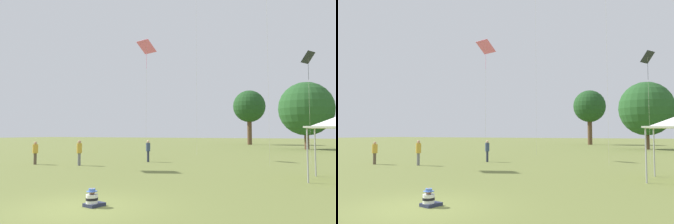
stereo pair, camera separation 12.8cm
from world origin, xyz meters
TOP-DOWN VIEW (x-y plane):
  - ground_plane at (0.00, 0.00)m, footprint 300.00×300.00m
  - seated_toddler at (0.17, 0.30)m, footprint 0.55×0.63m
  - person_standing_0 at (-8.77, 10.12)m, footprint 0.50×0.50m
  - person_standing_2 at (-12.16, 9.40)m, footprint 0.51×0.51m
  - person_standing_4 at (-5.83, 14.62)m, footprint 0.46×0.46m
  - kite_2 at (-7.71, 17.65)m, footprint 1.73×1.52m
  - kite_3 at (5.66, 17.76)m, footprint 1.01×1.15m
  - distant_tree_0 at (-6.75, 57.97)m, footprint 6.34×6.34m
  - distant_tree_2 at (4.39, 41.82)m, footprint 7.51×7.51m

SIDE VIEW (x-z plane):
  - ground_plane at x=0.00m, z-range 0.00..0.00m
  - seated_toddler at x=0.17m, z-range -0.06..0.49m
  - person_standing_2 at x=-12.16m, z-range 0.15..1.77m
  - person_standing_4 at x=-5.83m, z-range 0.17..1.84m
  - person_standing_0 at x=-8.77m, z-range 0.17..1.90m
  - distant_tree_2 at x=4.39m, z-range 0.95..10.39m
  - kite_3 at x=5.66m, z-range 3.47..11.58m
  - distant_tree_0 at x=-6.75m, z-range 2.15..12.97m
  - kite_2 at x=-7.71m, z-range 4.62..15.11m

